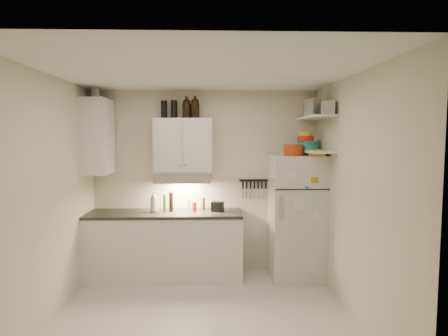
{
  "coord_description": "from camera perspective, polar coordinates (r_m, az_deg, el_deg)",
  "views": [
    {
      "loc": [
        0.11,
        -3.86,
        1.95
      ],
      "look_at": [
        0.25,
        0.9,
        1.55
      ],
      "focal_mm": 30.0,
      "sensor_mm": 36.0,
      "label": 1
    }
  ],
  "objects": [
    {
      "name": "side_jar",
      "position": [
        5.41,
        -19.02,
        10.65
      ],
      "size": [
        0.14,
        0.14,
        0.15
      ],
      "primitive_type": "cylinder",
      "rotation": [
        0.0,
        0.0,
        -0.26
      ],
      "color": "silver",
      "rests_on": "side_cabinet"
    },
    {
      "name": "plates",
      "position": [
        5.1,
        12.77,
        3.03
      ],
      "size": [
        0.29,
        0.29,
        0.06
      ],
      "primitive_type": "cylinder",
      "rotation": [
        0.0,
        0.0,
        -0.35
      ],
      "color": "teal",
      "rests_on": "shelf_lo"
    },
    {
      "name": "caddy",
      "position": [
        5.18,
        -1.0,
        -5.91
      ],
      "size": [
        0.19,
        0.16,
        0.14
      ],
      "primitive_type": "cube",
      "rotation": [
        0.0,
        0.0,
        -0.32
      ],
      "color": "black",
      "rests_on": "countertop"
    },
    {
      "name": "fridge",
      "position": [
        5.26,
        10.95,
        -7.35
      ],
      "size": [
        0.7,
        0.68,
        1.7
      ],
      "primitive_type": "cube",
      "color": "silver",
      "rests_on": "floor"
    },
    {
      "name": "soap_bottle",
      "position": [
        5.2,
        -10.6,
        -4.83
      ],
      "size": [
        0.14,
        0.14,
        0.33
      ],
      "primitive_type": "imported",
      "rotation": [
        0.0,
        0.0,
        -0.09
      ],
      "color": "white",
      "rests_on": "countertop"
    },
    {
      "name": "thermos_a",
      "position": [
        5.31,
        -7.62,
        8.83
      ],
      "size": [
        0.1,
        0.1,
        0.25
      ],
      "primitive_type": "cylinder",
      "rotation": [
        0.0,
        0.0,
        0.17
      ],
      "color": "black",
      "rests_on": "upper_cabinet"
    },
    {
      "name": "base_cabinet",
      "position": [
        5.32,
        -8.93,
        -11.74
      ],
      "size": [
        2.1,
        0.6,
        0.88
      ],
      "primitive_type": "cube",
      "color": "white",
      "rests_on": "floor"
    },
    {
      "name": "upper_cabinet",
      "position": [
        5.21,
        -6.21,
        3.4
      ],
      "size": [
        0.8,
        0.33,
        0.75
      ],
      "primitive_type": "cube",
      "color": "white",
      "rests_on": "back_wall"
    },
    {
      "name": "thermos_b",
      "position": [
        5.31,
        -9.12,
        8.77
      ],
      "size": [
        0.1,
        0.1,
        0.24
      ],
      "primitive_type": "cylinder",
      "rotation": [
        0.0,
        0.0,
        0.18
      ],
      "color": "black",
      "rests_on": "upper_cabinet"
    },
    {
      "name": "book_stack",
      "position": [
        4.98,
        13.86,
        2.28
      ],
      "size": [
        0.24,
        0.28,
        0.09
      ],
      "primitive_type": "cube",
      "rotation": [
        0.0,
        0.0,
        -0.15
      ],
      "color": "#AE8315",
      "rests_on": "fridge"
    },
    {
      "name": "bowl_teal",
      "position": [
        5.29,
        12.6,
        3.41
      ],
      "size": [
        0.29,
        0.29,
        0.11
      ],
      "primitive_type": "cylinder",
      "color": "teal",
      "rests_on": "shelf_lo"
    },
    {
      "name": "side_cabinet",
      "position": [
        5.29,
        -18.73,
        4.55
      ],
      "size": [
        0.33,
        0.55,
        1.0
      ],
      "primitive_type": "cube",
      "color": "white",
      "rests_on": "left_wall"
    },
    {
      "name": "back_wall",
      "position": [
        5.41,
        -2.84,
        -2.1
      ],
      "size": [
        3.2,
        0.02,
        2.6
      ],
      "primitive_type": "cube",
      "color": "beige",
      "rests_on": "ground"
    },
    {
      "name": "countertop",
      "position": [
        5.21,
        -9.0,
        -6.89
      ],
      "size": [
        2.1,
        0.62,
        0.04
      ],
      "primitive_type": "cube",
      "color": "#2B2825",
      "rests_on": "base_cabinet"
    },
    {
      "name": "pepper_mill",
      "position": [
        5.3,
        -3.19,
        -5.46
      ],
      "size": [
        0.07,
        0.07,
        0.17
      ],
      "primitive_type": "cylinder",
      "rotation": [
        0.0,
        0.0,
        0.38
      ],
      "color": "brown",
      "rests_on": "countertop"
    },
    {
      "name": "ceiling",
      "position": [
        3.92,
        -3.38,
        14.49
      ],
      "size": [
        3.2,
        3.0,
        0.02
      ],
      "primitive_type": "cube",
      "color": "white",
      "rests_on": "ground"
    },
    {
      "name": "left_wall",
      "position": [
        4.27,
        -25.47,
        -4.42
      ],
      "size": [
        0.02,
        3.0,
        2.6
      ],
      "primitive_type": "cube",
      "color": "beige",
      "rests_on": "ground"
    },
    {
      "name": "bowl_orange",
      "position": [
        5.25,
        12.31,
        4.41
      ],
      "size": [
        0.23,
        0.23,
        0.07
      ],
      "primitive_type": "cylinder",
      "color": "red",
      "rests_on": "bowl_teal"
    },
    {
      "name": "dutch_oven",
      "position": [
        5.0,
        10.52,
        2.72
      ],
      "size": [
        0.29,
        0.29,
        0.15
      ],
      "primitive_type": "cylinder",
      "rotation": [
        0.0,
        0.0,
        -0.14
      ],
      "color": "#A22F12",
      "rests_on": "fridge"
    },
    {
      "name": "range_hood",
      "position": [
        5.18,
        -6.22,
        -1.44
      ],
      "size": [
        0.76,
        0.46,
        0.12
      ],
      "primitive_type": "cube",
      "color": "silver",
      "rests_on": "back_wall"
    },
    {
      "name": "growler_a",
      "position": [
        5.23,
        -5.72,
        9.04
      ],
      "size": [
        0.14,
        0.14,
        0.28
      ],
      "primitive_type": null,
      "rotation": [
        0.0,
        0.0,
        -0.17
      ],
      "color": "black",
      "rests_on": "upper_cabinet"
    },
    {
      "name": "spice_jar",
      "position": [
        5.14,
        11.66,
        2.41
      ],
      "size": [
        0.07,
        0.07,
        0.09
      ],
      "primitive_type": "cylinder",
      "rotation": [
        0.0,
        0.0,
        -0.42
      ],
      "color": "silver",
      "rests_on": "fridge"
    },
    {
      "name": "red_jar",
      "position": [
        5.22,
        -4.56,
        -5.89
      ],
      "size": [
        0.07,
        0.07,
        0.13
      ],
      "primitive_type": "cylinder",
      "rotation": [
        0.0,
        0.0,
        -0.04
      ],
      "color": "#A22F12",
      "rests_on": "countertop"
    },
    {
      "name": "tin_a",
      "position": [
        4.99,
        13.74,
        8.94
      ],
      "size": [
        0.26,
        0.25,
        0.21
      ],
      "primitive_type": "cube",
      "rotation": [
        0.0,
        0.0,
        0.3
      ],
      "color": "#AAAAAD",
      "rests_on": "shelf_hi"
    },
    {
      "name": "vinegar_bottle",
      "position": [
        5.21,
        -8.06,
        -5.12
      ],
      "size": [
        0.06,
        0.06,
        0.27
      ],
      "primitive_type": "cylinder",
      "rotation": [
        0.0,
        0.0,
        -0.1
      ],
      "color": "black",
      "rests_on": "countertop"
    },
    {
      "name": "stock_pot",
      "position": [
        5.45,
        13.54,
        8.59
      ],
      "size": [
        0.35,
        0.35,
        0.22
      ],
      "primitive_type": "cylinder",
      "rotation": [
        0.0,
        0.0,
        -0.19
      ],
      "color": "silver",
      "rests_on": "shelf_hi"
    },
    {
      "name": "clear_bottle",
      "position": [
        5.27,
        -5.45,
        -5.54
      ],
      "size": [
        0.07,
        0.07,
        0.17
      ],
      "primitive_type": "cylinder",
      "rotation": [
        0.0,
        0.0,
        -0.29
      ],
      "color": "silver",
      "rests_on": "countertop"
    },
    {
      "name": "right_wall",
      "position": [
        4.19,
        19.37,
        -4.4
      ],
      "size": [
        0.02,
        3.0,
        2.6
      ],
      "primitive_type": "cube",
      "color": "beige",
      "rests_on": "ground"
    },
    {
      "name": "floor",
      "position": [
        4.33,
        -3.19,
        -22.12
      ],
      "size": [
        3.2,
        3.0,
        0.02
      ],
      "primitive_type": "cube",
      "color": "beige",
      "rests_on": "ground"
    },
    {
      "name": "shelf_hi",
      "position": [
        5.07,
        13.76,
        7.49
      ],
      "size": [
        0.3,
        0.95,
        0.03
      ],
      "primitive_type": "cube",
      "color": "white",
      "rests_on": "right_wall"
    },
    {
      "name": "tin_b",
      "position": [
        4.74,
        15.57,
        8.81
      ],
      "size": [
        0.2,
        0.2,
        0.16
      ],
      "primitive_type": "cube",
      "rotation": [
        0.0,
        0.0,
        -0.28
      ],
      "color": "#AAAAAD",
      "rests_on": "shelf_hi"
    },
    {
      "name": "bowl_yellow",
      "position": [
        5.25,
        12.33,
        5.09
      ],
      "size": [
        0.18,
        0.18,
        0.06
      ],
      "primitive_type": "cylinder",
      "color": "yellow",
      "rests_on": "bowl_orange"
    },
    {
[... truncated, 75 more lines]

